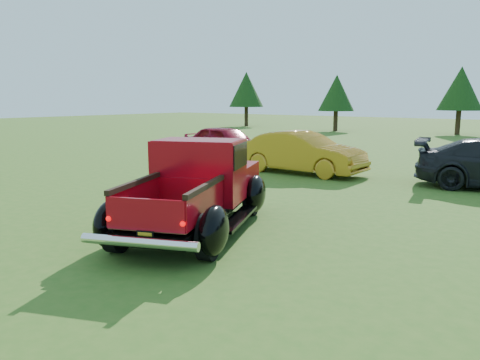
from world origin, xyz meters
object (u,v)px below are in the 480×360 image
Objects in this scene: pickup_truck at (200,185)px; show_car_yellow at (302,152)px; tree_far_west at (246,90)px; tree_mid_left at (461,89)px; show_car_red at (226,142)px; tree_west at (336,93)px.

pickup_truck reaches higher than show_car_yellow.
tree_far_west reaches higher than tree_mid_left.
show_car_red is at bearing -55.20° from tree_far_west.
show_car_yellow is at bearing -89.74° from tree_mid_left.
tree_mid_left is 0.96× the size of pickup_truck.
tree_west is at bearing 87.76° from pickup_truck.
pickup_truck is 1.15× the size of show_car_yellow.
tree_mid_left is (9.00, 2.00, 0.27)m from tree_west.
tree_west is 9.22m from tree_mid_left.
pickup_truck is 7.72m from show_car_yellow.
show_car_red is (-4.68, -21.60, -2.65)m from tree_mid_left.
tree_west is at bearing -167.47° from tree_mid_left.
tree_far_west is 1.20× the size of show_car_red.
tree_mid_left reaches higher than tree_west.
show_car_red is 0.95× the size of show_car_yellow.
show_car_yellow is at bearing -66.71° from tree_west.
tree_far_west is 10.06m from tree_west.
pickup_truck is 11.25m from show_car_red.
tree_mid_left is 30.81m from pickup_truck.
tree_mid_left is at bearing 70.48° from pickup_truck.
show_car_red is at bearing -102.24° from tree_mid_left.
tree_west reaches higher than show_car_yellow.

